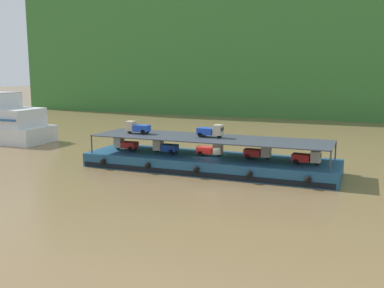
{
  "coord_description": "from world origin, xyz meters",
  "views": [
    {
      "loc": [
        15.41,
        -43.55,
        10.6
      ],
      "look_at": [
        -1.95,
        0.0,
        2.7
      ],
      "focal_mm": 41.27,
      "sensor_mm": 36.0,
      "label": 1
    }
  ],
  "objects_px": {
    "mini_truck_lower_fore": "(258,152)",
    "mini_truck_upper_mid": "(211,131)",
    "mini_truck_lower_stern": "(125,144)",
    "mini_truck_lower_bow": "(307,157)",
    "mini_truck_lower_mid": "(210,150)",
    "mini_truck_upper_stern": "(137,127)",
    "cargo_barge": "(209,163)",
    "mini_truck_lower_aft": "(165,147)"
  },
  "relations": [
    {
      "from": "mini_truck_lower_mid",
      "to": "mini_truck_upper_mid",
      "type": "xyz_separation_m",
      "value": [
        -0.04,
        0.19,
        2.0
      ]
    },
    {
      "from": "mini_truck_lower_bow",
      "to": "mini_truck_lower_stern",
      "type": "bearing_deg",
      "value": 179.33
    },
    {
      "from": "mini_truck_lower_stern",
      "to": "mini_truck_upper_stern",
      "type": "bearing_deg",
      "value": -1.08
    },
    {
      "from": "mini_truck_lower_fore",
      "to": "mini_truck_lower_bow",
      "type": "distance_m",
      "value": 5.13
    },
    {
      "from": "mini_truck_upper_mid",
      "to": "cargo_barge",
      "type": "bearing_deg",
      "value": -97.5
    },
    {
      "from": "mini_truck_lower_fore",
      "to": "mini_truck_upper_stern",
      "type": "height_order",
      "value": "mini_truck_upper_stern"
    },
    {
      "from": "mini_truck_lower_mid",
      "to": "mini_truck_lower_fore",
      "type": "height_order",
      "value": "same"
    },
    {
      "from": "cargo_barge",
      "to": "mini_truck_upper_mid",
      "type": "height_order",
      "value": "mini_truck_upper_mid"
    },
    {
      "from": "mini_truck_lower_fore",
      "to": "mini_truck_upper_mid",
      "type": "xyz_separation_m",
      "value": [
        -5.13,
        -0.19,
        2.0
      ]
    },
    {
      "from": "cargo_barge",
      "to": "mini_truck_lower_mid",
      "type": "distance_m",
      "value": 1.46
    },
    {
      "from": "mini_truck_lower_aft",
      "to": "mini_truck_upper_mid",
      "type": "height_order",
      "value": "mini_truck_upper_mid"
    },
    {
      "from": "mini_truck_lower_mid",
      "to": "mini_truck_lower_fore",
      "type": "xyz_separation_m",
      "value": [
        5.09,
        0.38,
        0.0
      ]
    },
    {
      "from": "cargo_barge",
      "to": "mini_truck_lower_fore",
      "type": "distance_m",
      "value": 5.41
    },
    {
      "from": "cargo_barge",
      "to": "mini_truck_upper_stern",
      "type": "height_order",
      "value": "mini_truck_upper_stern"
    },
    {
      "from": "mini_truck_lower_stern",
      "to": "mini_truck_lower_aft",
      "type": "distance_m",
      "value": 5.03
    },
    {
      "from": "mini_truck_lower_fore",
      "to": "mini_truck_upper_stern",
      "type": "xyz_separation_m",
      "value": [
        -13.73,
        -0.64,
        2.0
      ]
    },
    {
      "from": "mini_truck_lower_stern",
      "to": "mini_truck_lower_aft",
      "type": "bearing_deg",
      "value": 0.19
    },
    {
      "from": "mini_truck_lower_mid",
      "to": "mini_truck_upper_stern",
      "type": "distance_m",
      "value": 8.88
    },
    {
      "from": "mini_truck_lower_stern",
      "to": "mini_truck_lower_mid",
      "type": "height_order",
      "value": "same"
    },
    {
      "from": "mini_truck_lower_stern",
      "to": "mini_truck_lower_fore",
      "type": "relative_size",
      "value": 1.0
    },
    {
      "from": "mini_truck_lower_aft",
      "to": "mini_truck_lower_bow",
      "type": "bearing_deg",
      "value": -0.96
    },
    {
      "from": "mini_truck_lower_mid",
      "to": "mini_truck_upper_mid",
      "type": "bearing_deg",
      "value": 102.52
    },
    {
      "from": "mini_truck_lower_stern",
      "to": "mini_truck_upper_mid",
      "type": "relative_size",
      "value": 0.98
    },
    {
      "from": "mini_truck_upper_stern",
      "to": "mini_truck_upper_mid",
      "type": "relative_size",
      "value": 0.99
    },
    {
      "from": "mini_truck_lower_fore",
      "to": "mini_truck_lower_bow",
      "type": "relative_size",
      "value": 0.99
    },
    {
      "from": "mini_truck_lower_bow",
      "to": "mini_truck_upper_stern",
      "type": "xyz_separation_m",
      "value": [
        -18.79,
        0.21,
        2.0
      ]
    },
    {
      "from": "mini_truck_lower_fore",
      "to": "mini_truck_upper_stern",
      "type": "distance_m",
      "value": 13.89
    },
    {
      "from": "cargo_barge",
      "to": "mini_truck_lower_stern",
      "type": "bearing_deg",
      "value": -179.8
    },
    {
      "from": "cargo_barge",
      "to": "mini_truck_upper_stern",
      "type": "relative_size",
      "value": 9.75
    },
    {
      "from": "mini_truck_lower_fore",
      "to": "mini_truck_upper_stern",
      "type": "relative_size",
      "value": 0.99
    },
    {
      "from": "mini_truck_lower_fore",
      "to": "mini_truck_upper_stern",
      "type": "bearing_deg",
      "value": -177.33
    },
    {
      "from": "mini_truck_lower_bow",
      "to": "mini_truck_lower_mid",
      "type": "bearing_deg",
      "value": 177.33
    },
    {
      "from": "mini_truck_lower_bow",
      "to": "mini_truck_upper_mid",
      "type": "height_order",
      "value": "mini_truck_upper_mid"
    },
    {
      "from": "mini_truck_lower_stern",
      "to": "mini_truck_lower_fore",
      "type": "bearing_deg",
      "value": 2.28
    },
    {
      "from": "mini_truck_lower_stern",
      "to": "mini_truck_lower_aft",
      "type": "xyz_separation_m",
      "value": [
        5.03,
        0.02,
        0.0
      ]
    },
    {
      "from": "mini_truck_lower_bow",
      "to": "mini_truck_upper_stern",
      "type": "height_order",
      "value": "mini_truck_upper_stern"
    },
    {
      "from": "mini_truck_lower_stern",
      "to": "mini_truck_lower_fore",
      "type": "xyz_separation_m",
      "value": [
        15.35,
        0.61,
        0.0
      ]
    },
    {
      "from": "mini_truck_upper_mid",
      "to": "mini_truck_upper_stern",
      "type": "bearing_deg",
      "value": -176.99
    },
    {
      "from": "mini_truck_lower_bow",
      "to": "mini_truck_upper_stern",
      "type": "distance_m",
      "value": 18.9
    },
    {
      "from": "mini_truck_upper_mid",
      "to": "mini_truck_lower_stern",
      "type": "bearing_deg",
      "value": -177.63
    },
    {
      "from": "mini_truck_lower_stern",
      "to": "mini_truck_lower_bow",
      "type": "height_order",
      "value": "same"
    },
    {
      "from": "mini_truck_lower_fore",
      "to": "mini_truck_lower_bow",
      "type": "xyz_separation_m",
      "value": [
        5.06,
        -0.85,
        0.0
      ]
    }
  ]
}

